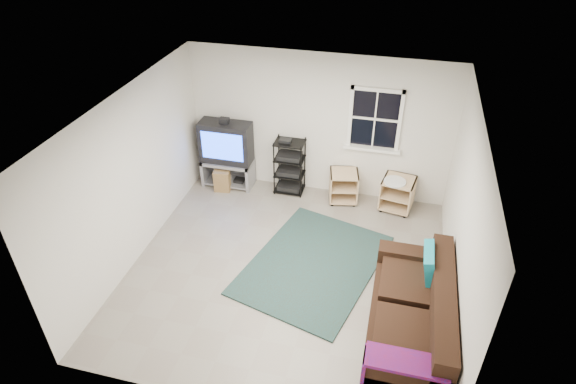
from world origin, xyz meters
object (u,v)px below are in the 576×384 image
(side_table_right, at_px, (398,191))
(sofa, at_px, (412,318))
(tv_unit, at_px, (227,149))
(av_rack, at_px, (290,170))
(side_table_left, at_px, (343,184))

(side_table_right, xyz_separation_m, sofa, (0.35, -2.87, 0.01))
(side_table_right, bearing_deg, tv_unit, 179.95)
(av_rack, height_order, side_table_right, av_rack)
(tv_unit, xyz_separation_m, sofa, (3.48, -2.87, -0.41))
(av_rack, distance_m, side_table_right, 1.96)
(side_table_right, bearing_deg, sofa, -83.12)
(side_table_left, xyz_separation_m, side_table_right, (0.96, -0.03, 0.04))
(av_rack, bearing_deg, tv_unit, -177.89)
(tv_unit, xyz_separation_m, side_table_left, (2.18, 0.03, -0.45))
(side_table_left, height_order, side_table_right, side_table_right)
(av_rack, relative_size, sofa, 0.49)
(side_table_left, bearing_deg, sofa, -65.76)
(tv_unit, relative_size, sofa, 0.64)
(side_table_left, bearing_deg, av_rack, 179.30)
(tv_unit, xyz_separation_m, side_table_right, (3.14, -0.00, -0.41))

